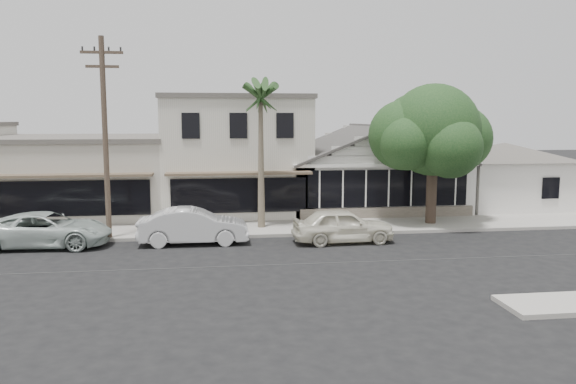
{
  "coord_description": "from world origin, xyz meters",
  "views": [
    {
      "loc": [
        -4.31,
        -20.43,
        5.49
      ],
      "look_at": [
        -0.77,
        6.0,
        1.96
      ],
      "focal_mm": 35.0,
      "sensor_mm": 36.0,
      "label": 1
    }
  ],
  "objects": [
    {
      "name": "side_cottage",
      "position": [
        13.2,
        11.5,
        1.5
      ],
      "size": [
        6.0,
        6.0,
        3.0
      ],
      "primitive_type": "cube",
      "color": "white",
      "rests_on": "ground"
    },
    {
      "name": "row_building_near",
      "position": [
        -3.0,
        13.5,
        3.25
      ],
      "size": [
        8.0,
        10.0,
        6.5
      ],
      "primitive_type": "cube",
      "color": "silver",
      "rests_on": "ground"
    },
    {
      "name": "row_building_midnear",
      "position": [
        -12.0,
        13.5,
        2.1
      ],
      "size": [
        10.0,
        10.0,
        4.2
      ],
      "primitive_type": "cube",
      "color": "#B5B1A2",
      "rests_on": "ground"
    },
    {
      "name": "sidewalk_north",
      "position": [
        -8.0,
        6.75,
        0.07
      ],
      "size": [
        90.0,
        3.5,
        0.15
      ],
      "primitive_type": "cube",
      "color": "#9E9991",
      "rests_on": "ground"
    },
    {
      "name": "utility_pole",
      "position": [
        -9.0,
        5.2,
        4.79
      ],
      "size": [
        1.8,
        0.24,
        9.0
      ],
      "color": "brown",
      "rests_on": "ground"
    },
    {
      "name": "corner_shop",
      "position": [
        5.0,
        12.47,
        2.62
      ],
      "size": [
        10.4,
        8.6,
        5.1
      ],
      "color": "white",
      "rests_on": "ground"
    },
    {
      "name": "car_2",
      "position": [
        -11.43,
        4.29,
        0.75
      ],
      "size": [
        5.49,
        2.76,
        1.49
      ],
      "primitive_type": "imported",
      "rotation": [
        0.0,
        0.0,
        1.52
      ],
      "color": "#B0BDB7",
      "rests_on": "ground"
    },
    {
      "name": "shade_tree",
      "position": [
        6.65,
        6.89,
        4.74
      ],
      "size": [
        6.49,
        5.87,
        7.21
      ],
      "rotation": [
        0.0,
        0.0,
        0.1
      ],
      "color": "#47392B",
      "rests_on": "ground"
    },
    {
      "name": "ground",
      "position": [
        0.0,
        0.0,
        0.0
      ],
      "size": [
        140.0,
        140.0,
        0.0
      ],
      "primitive_type": "plane",
      "color": "black",
      "rests_on": "ground"
    },
    {
      "name": "car_0",
      "position": [
        1.34,
        3.45,
        0.76
      ],
      "size": [
        4.53,
        1.96,
        1.52
      ],
      "primitive_type": "imported",
      "rotation": [
        0.0,
        0.0,
        1.61
      ],
      "color": "silver",
      "rests_on": "ground"
    },
    {
      "name": "car_1",
      "position": [
        -5.21,
        4.05,
        0.79
      ],
      "size": [
        4.79,
        1.68,
        1.58
      ],
      "primitive_type": "imported",
      "rotation": [
        0.0,
        0.0,
        1.57
      ],
      "color": "silver",
      "rests_on": "ground"
    },
    {
      "name": "palm_east",
      "position": [
        -2.0,
        6.71,
        6.56
      ],
      "size": [
        2.98,
        2.98,
        7.68
      ],
      "color": "#726651",
      "rests_on": "ground"
    }
  ]
}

